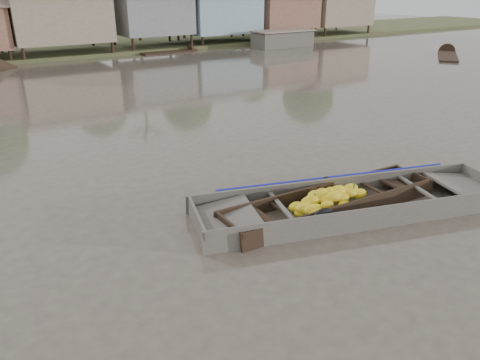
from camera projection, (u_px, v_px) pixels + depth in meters
ground at (288, 238)px, 9.66m from camera, size 120.00×120.00×0.00m
riverbank at (56, 9)px, 34.66m from camera, size 120.00×12.47×10.22m
banana_boat at (328, 204)px, 10.82m from camera, size 5.58×1.55×0.75m
viewer_boat at (354, 207)px, 10.85m from camera, size 7.77×4.00×0.61m
distant_boats at (205, 51)px, 33.81m from camera, size 49.77×15.74×1.38m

